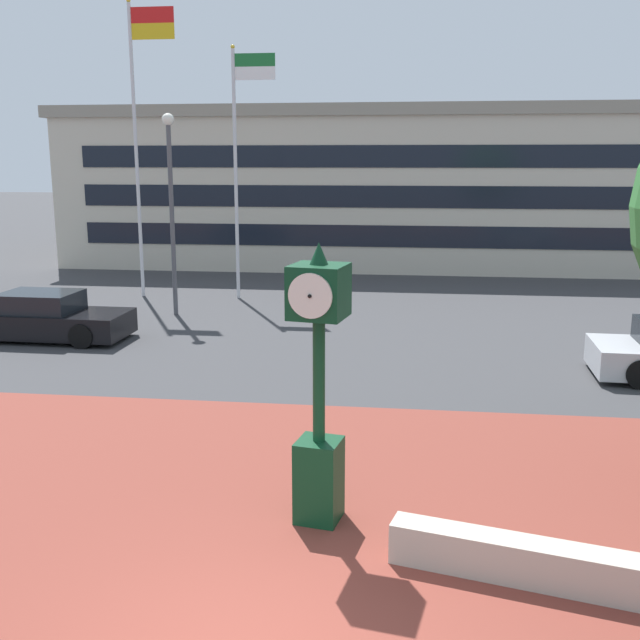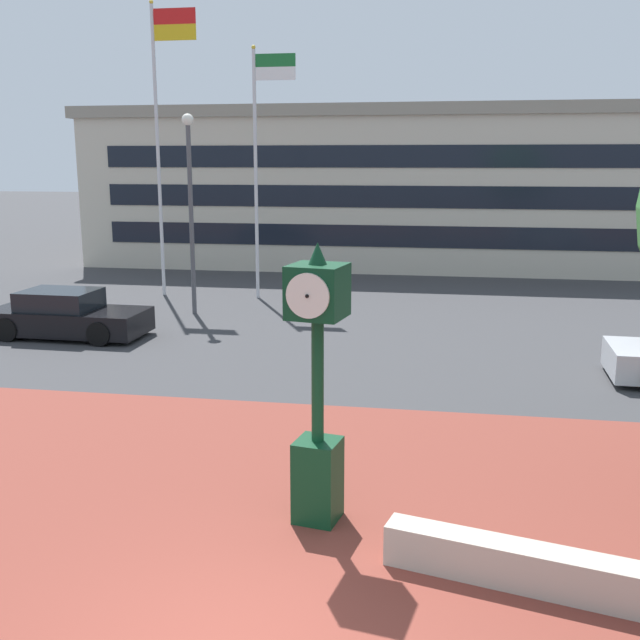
{
  "view_description": "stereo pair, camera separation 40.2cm",
  "coord_description": "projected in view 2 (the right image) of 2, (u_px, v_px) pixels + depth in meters",
  "views": [
    {
      "loc": [
        1.49,
        -6.1,
        4.73
      ],
      "look_at": [
        0.29,
        3.4,
        2.66
      ],
      "focal_mm": 41.58,
      "sensor_mm": 36.0,
      "label": 1
    },
    {
      "loc": [
        1.88,
        -6.04,
        4.73
      ],
      "look_at": [
        0.29,
        3.4,
        2.66
      ],
      "focal_mm": 41.58,
      "sensor_mm": 36.0,
      "label": 2
    }
  ],
  "objects": [
    {
      "name": "plaza_brick_paving",
      "position": [
        275.0,
        562.0,
        8.9
      ],
      "size": [
        44.0,
        11.68,
        0.01
      ],
      "primitive_type": "cube",
      "color": "brown",
      "rests_on": "ground"
    },
    {
      "name": "planter_wall",
      "position": [
        524.0,
        567.0,
        8.34
      ],
      "size": [
        3.2,
        1.16,
        0.5
      ],
      "primitive_type": "cube",
      "rotation": [
        0.0,
        0.0,
        -0.24
      ],
      "color": "#ADA393",
      "rests_on": "ground"
    },
    {
      "name": "street_clock",
      "position": [
        318.0,
        388.0,
        9.59
      ],
      "size": [
        0.79,
        0.83,
        3.74
      ],
      "rotation": [
        0.0,
        0.0,
        -0.18
      ],
      "color": "#0C381E",
      "rests_on": "ground"
    },
    {
      "name": "car_street_mid",
      "position": [
        66.0,
        316.0,
        20.18
      ],
      "size": [
        4.31,
        1.95,
        1.28
      ],
      "rotation": [
        0.0,
        0.0,
        4.69
      ],
      "color": "black",
      "rests_on": "ground"
    },
    {
      "name": "flagpole_primary",
      "position": [
        161.0,
        128.0,
        25.32
      ],
      "size": [
        1.58,
        0.14,
        9.92
      ],
      "color": "silver",
      "rests_on": "ground"
    },
    {
      "name": "flagpole_secondary",
      "position": [
        259.0,
        156.0,
        24.96
      ],
      "size": [
        1.47,
        0.14,
        8.42
      ],
      "color": "silver",
      "rests_on": "ground"
    },
    {
      "name": "civic_building",
      "position": [
        424.0,
        185.0,
        37.56
      ],
      "size": [
        30.36,
        15.54,
        7.0
      ],
      "color": "beige",
      "rests_on": "ground"
    },
    {
      "name": "street_lamp_post",
      "position": [
        190.0,
        192.0,
        22.55
      ],
      "size": [
        0.36,
        0.36,
        6.09
      ],
      "color": "#4C4C51",
      "rests_on": "ground"
    }
  ]
}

